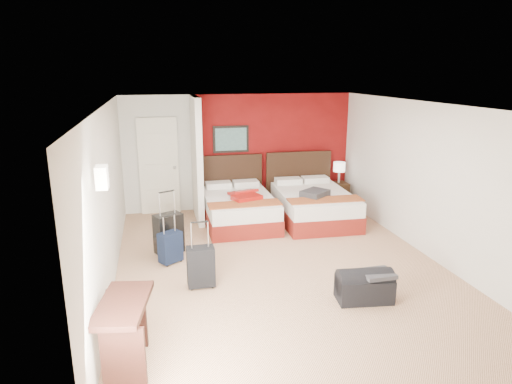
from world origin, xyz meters
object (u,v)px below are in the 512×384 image
object	(u,v)px
bed_right	(314,206)
duffel_bag	(364,288)
bed_left	(239,210)
table_lamp	(339,173)
suitcase_black	(169,235)
red_suitcase_open	(245,195)
suitcase_charcoal	(201,268)
desk	(126,335)
suitcase_navy	(170,249)
nightstand	(338,194)

from	to	relation	value
bed_right	duffel_bag	distance (m)	3.34
bed_left	table_lamp	bearing A→B (deg)	16.37
bed_right	suitcase_black	xyz separation A→B (m)	(-2.96, -1.11, 0.03)
duffel_bag	red_suitcase_open	bearing A→B (deg)	112.77
table_lamp	duffel_bag	xyz separation A→B (m)	(-1.37, -4.14, -0.59)
suitcase_black	suitcase_charcoal	world-z (taller)	suitcase_black
suitcase_black	duffel_bag	xyz separation A→B (m)	(2.47, -2.19, -0.15)
bed_right	suitcase_charcoal	size ratio (longest dim) A/B	3.53
bed_right	desk	distance (m)	5.37
suitcase_black	suitcase_navy	world-z (taller)	suitcase_black
red_suitcase_open	suitcase_black	world-z (taller)	same
red_suitcase_open	desk	xyz separation A→B (m)	(-2.08, -4.10, -0.24)
bed_left	suitcase_navy	xyz separation A→B (m)	(-1.42, -1.62, -0.04)
red_suitcase_open	nightstand	xyz separation A→B (m)	(2.32, 0.81, -0.35)
red_suitcase_open	desk	bearing A→B (deg)	-134.35
red_suitcase_open	nightstand	world-z (taller)	red_suitcase_open
nightstand	suitcase_black	bearing A→B (deg)	-154.46
table_lamp	suitcase_black	world-z (taller)	table_lamp
table_lamp	desk	distance (m)	6.60
suitcase_navy	desk	distance (m)	2.64
suitcase_charcoal	table_lamp	bearing A→B (deg)	43.34
suitcase_charcoal	suitcase_navy	bearing A→B (deg)	112.40
bed_left	desk	distance (m)	4.64
red_suitcase_open	suitcase_black	size ratio (longest dim) A/B	1.10
red_suitcase_open	suitcase_charcoal	distance (m)	2.73
bed_right	suitcase_navy	size ratio (longest dim) A/B	4.13
red_suitcase_open	suitcase_navy	world-z (taller)	red_suitcase_open
bed_right	suitcase_navy	world-z (taller)	bed_right
red_suitcase_open	nightstand	size ratio (longest dim) A/B	1.35
red_suitcase_open	suitcase_navy	xyz separation A→B (m)	(-1.52, -1.52, -0.38)
red_suitcase_open	duffel_bag	world-z (taller)	red_suitcase_open
nightstand	duffel_bag	xyz separation A→B (m)	(-1.37, -4.14, -0.09)
table_lamp	suitcase_charcoal	world-z (taller)	table_lamp
desk	suitcase_navy	bearing A→B (deg)	88.02
red_suitcase_open	table_lamp	bearing A→B (deg)	1.72
suitcase_charcoal	nightstand	bearing A→B (deg)	43.34
desk	red_suitcase_open	bearing A→B (deg)	73.30
desk	bed_left	bearing A→B (deg)	74.96
suitcase_black	desk	xyz separation A→B (m)	(-0.55, -2.96, 0.05)
nightstand	bed_right	bearing A→B (deg)	-137.79
suitcase_navy	suitcase_charcoal	bearing A→B (deg)	-100.86
suitcase_navy	duffel_bag	xyz separation A→B (m)	(2.47, -1.81, -0.06)
duffel_bag	bed_left	bearing A→B (deg)	113.87
suitcase_navy	desk	bearing A→B (deg)	-135.43
table_lamp	suitcase_black	size ratio (longest dim) A/B	0.70
nightstand	suitcase_charcoal	xyz separation A→B (m)	(-3.45, -3.26, 0.01)
bed_left	red_suitcase_open	bearing A→B (deg)	-44.92
red_suitcase_open	table_lamp	xyz separation A→B (m)	(2.32, 0.81, 0.16)
bed_left	bed_right	size ratio (longest dim) A/B	0.95
suitcase_navy	table_lamp	bearing A→B (deg)	-2.04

